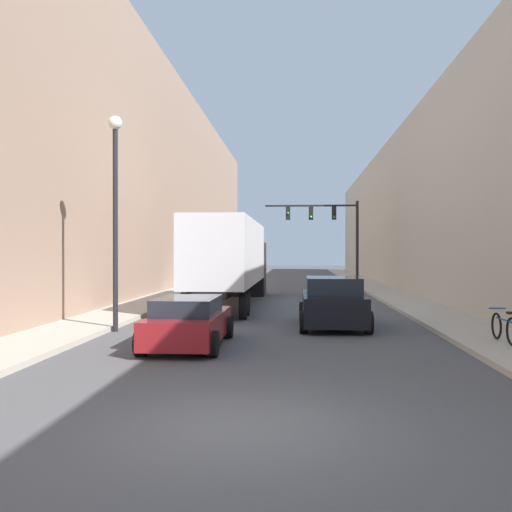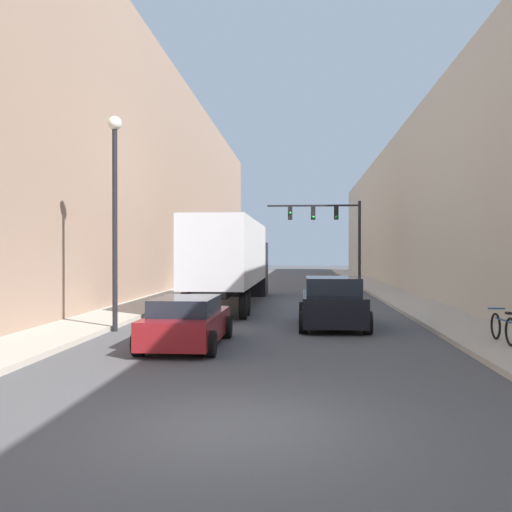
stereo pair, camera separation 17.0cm
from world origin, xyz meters
The scene contains 11 objects.
ground_plane centered at (0.00, 0.00, 0.00)m, with size 200.00×200.00×0.00m, color #4C4C4F.
sidewalk_right centered at (6.21, 30.00, 0.07)m, with size 2.33×80.00×0.15m.
sidewalk_left centered at (-6.21, 30.00, 0.07)m, with size 2.33×80.00×0.15m.
building_right centered at (10.37, 30.00, 5.29)m, with size 6.00×80.00×10.58m.
building_left centered at (-10.37, 30.00, 7.40)m, with size 6.00×80.00×14.80m.
semi_truck centered at (-2.28, 19.06, 2.25)m, with size 2.51×14.39×3.91m.
sedan_car centered at (-2.05, 6.89, 0.64)m, with size 1.99×4.36×1.31m.
suv_car centered at (2.02, 11.09, 0.80)m, with size 2.23×4.45×1.68m.
traffic_signal_gantry centered at (3.15, 30.87, 4.28)m, with size 6.35×0.35×5.98m.
street_lamp centered at (-4.89, 9.51, 4.36)m, with size 0.44×0.44×6.80m.
parked_bicycle centered at (6.22, 7.20, 0.53)m, with size 0.44×1.83×0.86m.
Camera 1 is at (0.82, -8.08, 2.50)m, focal length 40.00 mm.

